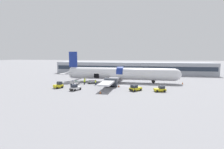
% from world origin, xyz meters
% --- Properties ---
extents(ground_plane, '(500.00, 500.00, 0.00)m').
position_xyz_m(ground_plane, '(0.00, 0.00, 0.00)').
color(ground_plane, gray).
extents(terminal_strip, '(73.23, 11.10, 5.48)m').
position_xyz_m(terminal_strip, '(0.00, 34.48, 2.74)').
color(terminal_strip, '#9EA3AD').
rests_on(terminal_strip, ground_plane).
extents(airplane, '(38.54, 34.85, 10.06)m').
position_xyz_m(airplane, '(-1.92, 6.54, 2.71)').
color(airplane, silver).
rests_on(airplane, ground_plane).
extents(baggage_tug_lead, '(2.58, 2.80, 1.71)m').
position_xyz_m(baggage_tug_lead, '(-16.14, -7.17, 0.71)').
color(baggage_tug_lead, yellow).
rests_on(baggage_tug_lead, ground_plane).
extents(baggage_tug_mid, '(3.10, 2.51, 1.41)m').
position_xyz_m(baggage_tug_mid, '(10.52, -6.46, 0.61)').
color(baggage_tug_mid, yellow).
rests_on(baggage_tug_mid, ground_plane).
extents(baggage_tug_rear, '(2.55, 3.20, 1.50)m').
position_xyz_m(baggage_tug_rear, '(-10.50, -9.16, 0.65)').
color(baggage_tug_rear, white).
rests_on(baggage_tug_rear, ground_plane).
extents(baggage_tug_spare, '(3.23, 3.29, 1.47)m').
position_xyz_m(baggage_tug_spare, '(4.46, -6.66, 0.64)').
color(baggage_tug_spare, yellow).
rests_on(baggage_tug_spare, ground_plane).
extents(baggage_cart_loading, '(3.46, 2.58, 0.94)m').
position_xyz_m(baggage_cart_loading, '(-9.66, 1.96, 0.47)').
color(baggage_cart_loading, '#999BA0').
rests_on(baggage_cart_loading, ground_plane).
extents(baggage_cart_queued, '(3.60, 2.16, 1.17)m').
position_xyz_m(baggage_cart_queued, '(-14.21, -0.60, 0.57)').
color(baggage_cart_queued, '#B7BABF').
rests_on(baggage_cart_queued, ground_plane).
extents(ground_crew_loader_a, '(0.55, 0.38, 1.58)m').
position_xyz_m(ground_crew_loader_a, '(-11.38, -0.13, 0.83)').
color(ground_crew_loader_a, black).
rests_on(ground_crew_loader_a, ground_plane).
extents(ground_crew_loader_b, '(0.56, 0.49, 1.63)m').
position_xyz_m(ground_crew_loader_b, '(-12.44, 2.96, 0.86)').
color(ground_crew_loader_b, '#1E2338').
rests_on(ground_crew_loader_b, ground_plane).
extents(ground_crew_driver, '(0.52, 0.52, 1.64)m').
position_xyz_m(ground_crew_driver, '(-7.70, -0.70, 0.86)').
color(ground_crew_driver, '#1E2338').
rests_on(ground_crew_driver, ground_plane).
extents(suitcase_on_tarmac_upright, '(0.55, 0.36, 0.85)m').
position_xyz_m(suitcase_on_tarmac_upright, '(-7.94, 0.40, 0.37)').
color(suitcase_on_tarmac_upright, '#1E2347').
rests_on(suitcase_on_tarmac_upright, ground_plane).
extents(suitcase_on_tarmac_spare, '(0.44, 0.21, 0.87)m').
position_xyz_m(suitcase_on_tarmac_spare, '(-11.99, 1.53, 0.38)').
color(suitcase_on_tarmac_spare, '#1E2347').
rests_on(suitcase_on_tarmac_spare, ground_plane).
extents(safety_cone_nose, '(0.50, 0.50, 0.76)m').
position_xyz_m(safety_cone_nose, '(17.91, 6.06, 0.36)').
color(safety_cone_nose, black).
rests_on(safety_cone_nose, ground_plane).
extents(safety_cone_engine_left, '(0.56, 0.56, 0.64)m').
position_xyz_m(safety_cone_engine_left, '(-3.28, -11.41, 0.30)').
color(safety_cone_engine_left, black).
rests_on(safety_cone_engine_left, ground_plane).
extents(safety_cone_wingtip, '(0.63, 0.63, 0.78)m').
position_xyz_m(safety_cone_wingtip, '(-0.41, -2.45, 0.37)').
color(safety_cone_wingtip, black).
rests_on(safety_cone_wingtip, ground_plane).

